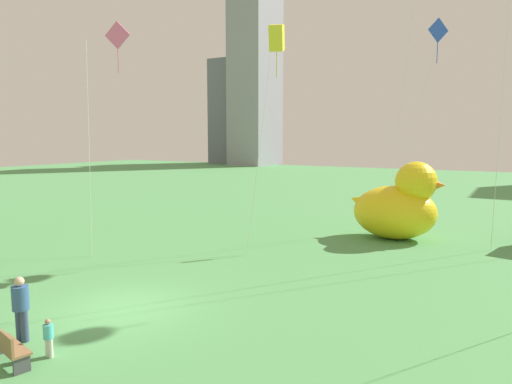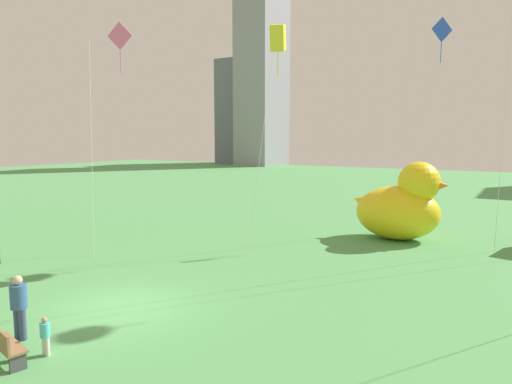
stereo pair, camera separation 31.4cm
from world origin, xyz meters
The scene contains 9 objects.
ground_plane centered at (0.00, 0.00, 0.00)m, with size 140.00×140.00×0.00m, color #519654.
park_bench centered at (0.24, -3.95, 0.47)m, with size 1.60×0.80×0.90m.
person_adult centered at (-0.64, -2.98, 0.96)m, with size 0.43×0.43×1.74m.
person_child centered at (0.79, -3.22, 0.54)m, with size 0.24×0.24×0.98m.
giant_inflatable_duck centered at (5.06, 14.52, 1.76)m, with size 4.98×3.20×4.13m.
city_skyline centered at (-8.30, 68.70, 14.64)m, with size 80.70×11.89×34.13m.
kite_blue centered at (6.21, 16.79, 10.49)m, with size 2.78×2.83×11.62m.
kite_yellow centered at (0.92, 8.53, 9.63)m, with size 1.52×1.90×10.30m.
kite_pink centered at (-6.14, 5.87, 9.64)m, with size 2.67×2.26×10.70m.
Camera 1 is at (10.56, -10.05, 5.37)m, focal length 32.46 mm.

